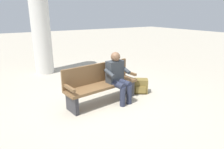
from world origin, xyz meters
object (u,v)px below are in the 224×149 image
(person_seated, at_px, (118,76))
(support_pillar, at_px, (39,15))
(bench_near, at_px, (101,83))
(backpack, at_px, (141,86))

(person_seated, bearing_deg, support_pillar, -82.41)
(bench_near, xyz_separation_m, backpack, (-1.15, 0.09, -0.27))
(backpack, distance_m, support_pillar, 4.06)
(support_pillar, bearing_deg, bench_near, 99.12)
(person_seated, height_order, backpack, person_seated)
(bench_near, distance_m, person_seated, 0.44)
(backpack, relative_size, support_pillar, 0.11)
(bench_near, height_order, person_seated, person_seated)
(support_pillar, bearing_deg, backpack, 117.05)
(person_seated, relative_size, backpack, 2.73)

